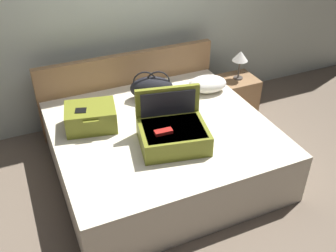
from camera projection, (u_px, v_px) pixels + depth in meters
ground_plane at (179, 194)px, 3.64m from camera, size 12.00×12.00×0.00m
back_wall at (116, 8)px, 4.17m from camera, size 8.00×0.10×2.60m
bed at (162, 149)px, 3.80m from camera, size 2.00×1.87×0.52m
headboard at (129, 89)px, 4.44m from camera, size 2.04×0.08×0.88m
hard_case_large at (173, 132)px, 3.37m from camera, size 0.67×0.60×0.45m
hard_case_medium at (91, 117)px, 3.60m from camera, size 0.52×0.44×0.22m
duffel_bag at (152, 88)px, 4.03m from camera, size 0.51×0.39×0.32m
pillow_near_headboard at (207, 84)px, 4.19m from camera, size 0.46×0.35×0.17m
nightstand at (236, 95)px, 4.76m from camera, size 0.44×0.40×0.45m
table_lamp at (240, 57)px, 4.48m from camera, size 0.18×0.18×0.35m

